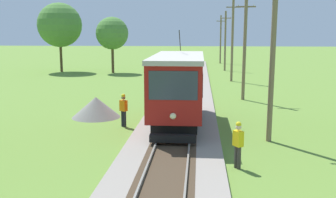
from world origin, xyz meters
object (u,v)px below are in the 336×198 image
(utility_pole_near_tram, at_px, (272,60))
(utility_pole_mid, at_px, (245,47))
(utility_pole_far, at_px, (232,39))
(second_worker, at_px, (124,109))
(gravel_pile, at_px, (96,107))
(utility_pole_horizon, at_px, (221,39))
(utility_pole_distant, at_px, (225,40))
(tree_left_near, at_px, (60,25))
(track_worker, at_px, (238,143))
(tree_right_near, at_px, (112,33))
(red_tram, at_px, (178,86))

(utility_pole_near_tram, relative_size, utility_pole_mid, 0.96)
(utility_pole_far, height_order, second_worker, utility_pole_far)
(utility_pole_mid, bearing_deg, gravel_pile, -144.23)
(utility_pole_horizon, xyz_separation_m, second_worker, (-7.26, -42.96, -2.85))
(gravel_pile, relative_size, second_worker, 1.60)
(utility_pole_distant, xyz_separation_m, utility_pole_horizon, (0.00, 11.60, -0.05))
(utility_pole_horizon, relative_size, tree_left_near, 0.88)
(utility_pole_mid, bearing_deg, track_worker, -96.81)
(track_worker, bearing_deg, utility_pole_distant, -125.35)
(utility_pole_horizon, bearing_deg, gravel_pile, -102.90)
(utility_pole_near_tram, relative_size, tree_right_near, 1.09)
(utility_pole_far, bearing_deg, track_worker, -93.92)
(utility_pole_near_tram, distance_m, gravel_pile, 10.85)
(red_tram, xyz_separation_m, tree_right_near, (-9.47, 27.11, 2.58))
(red_tram, xyz_separation_m, utility_pole_horizon, (4.36, 42.73, 1.64))
(tree_right_near, bearing_deg, utility_pole_mid, -53.09)
(utility_pole_distant, bearing_deg, utility_pole_horizon, 90.00)
(utility_pole_horizon, distance_m, track_worker, 49.21)
(tree_left_near, bearing_deg, utility_pole_distant, 9.09)
(utility_pole_near_tram, height_order, tree_left_near, tree_left_near)
(utility_pole_far, relative_size, utility_pole_distant, 1.11)
(utility_pole_near_tram, relative_size, second_worker, 4.14)
(red_tram, bearing_deg, gravel_pile, 158.40)
(red_tram, xyz_separation_m, track_worker, (2.56, -6.36, -1.21))
(utility_pole_near_tram, bearing_deg, utility_pole_distant, 90.00)
(red_tram, distance_m, utility_pole_mid, 9.89)
(gravel_pile, bearing_deg, tree_right_near, 100.13)
(utility_pole_mid, xyz_separation_m, tree_left_near, (-20.55, 19.15, 1.84))
(track_worker, bearing_deg, tree_left_near, -93.87)
(utility_pole_mid, relative_size, track_worker, 4.31)
(utility_pole_far, xyz_separation_m, track_worker, (-1.80, -26.22, -3.31))
(utility_pole_distant, xyz_separation_m, second_worker, (-7.26, -31.37, -2.91))
(red_tram, height_order, utility_pole_mid, utility_pole_mid)
(red_tram, bearing_deg, utility_pole_far, 77.62)
(gravel_pile, bearing_deg, utility_pole_far, 62.45)
(red_tram, relative_size, track_worker, 4.79)
(tree_left_near, bearing_deg, second_worker, -64.67)
(utility_pole_far, relative_size, second_worker, 4.70)
(red_tram, xyz_separation_m, gravel_pile, (-4.98, 1.97, -1.58))
(second_worker, bearing_deg, utility_pole_far, -168.16)
(utility_pole_mid, height_order, utility_pole_far, utility_pole_far)
(utility_pole_horizon, bearing_deg, red_tram, -95.83)
(utility_pole_horizon, xyz_separation_m, tree_right_near, (-13.83, -15.62, 0.94))
(utility_pole_far, height_order, tree_left_near, tree_left_near)
(gravel_pile, xyz_separation_m, tree_left_near, (-11.21, 25.88, 5.17))
(utility_pole_horizon, height_order, tree_right_near, utility_pole_horizon)
(gravel_pile, distance_m, tree_left_near, 28.68)
(second_worker, bearing_deg, utility_pole_distant, -161.33)
(utility_pole_near_tram, height_order, track_worker, utility_pole_near_tram)
(tree_left_near, bearing_deg, track_worker, -61.27)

